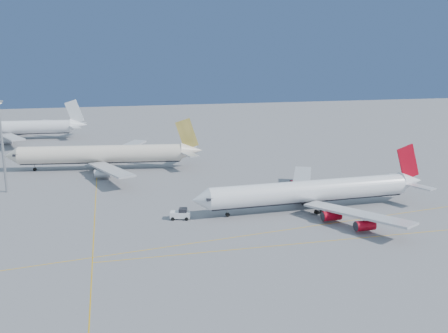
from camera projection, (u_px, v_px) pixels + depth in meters
ground at (276, 221)px, 113.01m from camera, size 500.00×500.00×0.00m
taxiway_lines at (206, 217)px, 115.73m from camera, size 118.86×140.00×0.02m
airliner_virgin at (314, 191)px, 120.51m from camera, size 60.47×54.34×14.93m
airliner_etihad at (106, 154)px, 160.83m from camera, size 63.01×57.76×16.45m
airliner_third at (13, 128)px, 214.87m from camera, size 63.35×58.17×16.98m
pushback_tug at (181, 214)px, 114.14m from camera, size 4.94×3.66×2.54m
light_mast at (2, 139)px, 132.68m from camera, size 2.15×2.15×24.87m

